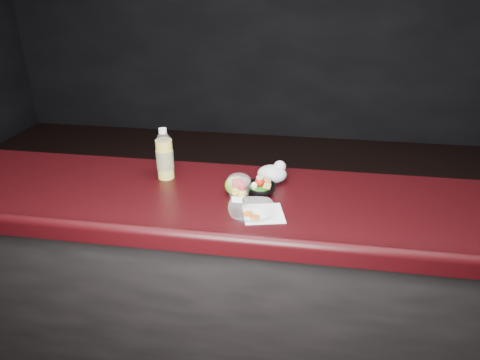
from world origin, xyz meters
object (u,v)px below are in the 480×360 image
object	(u,v)px
lemonade_bottle	(165,157)
takeout_bowl	(252,212)
green_apple	(235,185)
snack_bowl	(260,188)
fruit_cup	(239,189)

from	to	relation	value
lemonade_bottle	takeout_bowl	distance (m)	0.55
takeout_bowl	green_apple	bearing A→B (deg)	117.77
lemonade_bottle	snack_bowl	xyz separation A→B (m)	(0.46, -0.09, -0.08)
snack_bowl	takeout_bowl	distance (m)	0.21
lemonade_bottle	takeout_bowl	world-z (taller)	lemonade_bottle
snack_bowl	takeout_bowl	size ratio (longest dim) A/B	0.62
fruit_cup	snack_bowl	world-z (taller)	fruit_cup
fruit_cup	green_apple	distance (m)	0.10
lemonade_bottle	fruit_cup	distance (m)	0.44
green_apple	snack_bowl	bearing A→B (deg)	12.13
fruit_cup	green_apple	size ratio (longest dim) A/B	1.50
lemonade_bottle	green_apple	size ratio (longest dim) A/B	2.61
fruit_cup	snack_bowl	xyz separation A→B (m)	(0.07, 0.12, -0.05)
fruit_cup	green_apple	xyz separation A→B (m)	(-0.03, 0.09, -0.03)
lemonade_bottle	takeout_bowl	xyz separation A→B (m)	(0.45, -0.31, -0.08)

